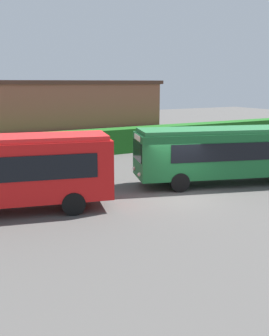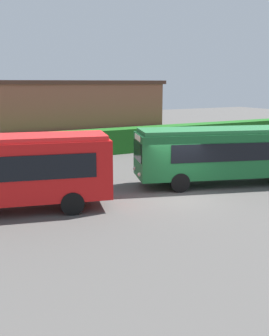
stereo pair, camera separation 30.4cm
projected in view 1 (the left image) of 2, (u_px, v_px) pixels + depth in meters
ground_plane at (182, 196)px, 19.00m from camera, size 106.11×106.11×0.00m
bus_red at (2, 170)px, 16.20m from camera, size 9.48×4.54×3.31m
bus_green at (230, 152)px, 21.08m from camera, size 10.69×5.57×3.09m
person_right at (217, 156)px, 24.73m from camera, size 0.43×0.47×1.68m
hedge_row at (87, 143)px, 29.43m from camera, size 65.06×1.68×1.92m
depot_building at (74, 114)px, 32.77m from camera, size 14.09×6.08×5.66m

